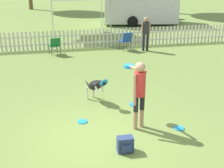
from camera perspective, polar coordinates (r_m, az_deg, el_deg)
ground_plane at (r=7.52m, az=-2.00°, el=-9.67°), size 240.00×240.00×0.00m
handler_person at (r=7.51m, az=4.90°, el=-0.51°), size 0.41×1.13×1.72m
leaping_dog at (r=9.11m, az=-3.00°, el=-0.23°), size 0.63×1.09×0.86m
frisbee_near_handler at (r=8.04m, az=12.16°, el=-7.90°), size 0.25×0.25×0.02m
frisbee_near_dog at (r=8.20m, az=-5.42°, el=-6.85°), size 0.25×0.25×0.02m
frisbee_midfield at (r=9.12m, az=3.98°, el=-3.73°), size 0.25×0.25×0.02m
backpack_on_grass at (r=6.93m, az=2.45°, el=-10.99°), size 0.35×0.26×0.35m
picket_fence at (r=15.02m, az=-6.96°, el=8.11°), size 19.66×0.04×0.91m
folding_chair_blue_left at (r=14.65m, az=2.57°, el=8.14°), size 0.56×0.58×0.86m
folding_chair_center at (r=14.14m, az=-10.42°, el=7.12°), size 0.56×0.57×0.78m
spectator_standing at (r=14.54m, az=6.22°, el=9.66°), size 0.41×0.27×1.56m
equipment_trailer at (r=21.24m, az=5.22°, el=14.78°), size 5.65×3.01×2.74m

